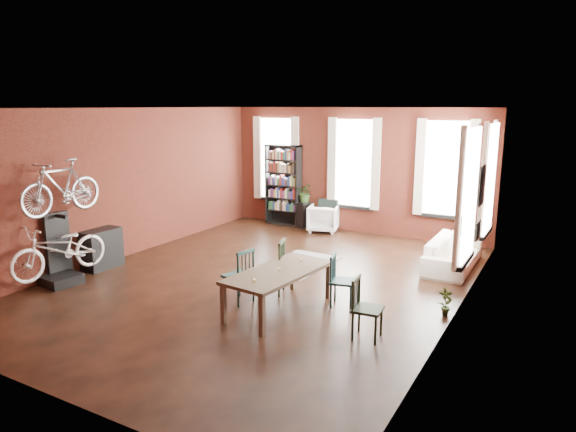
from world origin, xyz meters
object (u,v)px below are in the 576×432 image
Objects in this scene: console_table at (102,249)px; bookshelf at (283,185)px; dining_chair_a at (239,275)px; white_armchair at (323,217)px; plant_stand at (303,215)px; dining_chair_d at (343,281)px; bike_trainer at (61,279)px; dining_table at (279,290)px; cream_sofa at (453,248)px; bicycle_floor at (58,226)px; dining_chair_b at (271,267)px; dining_chair_c at (368,309)px.

bookshelf is at bearing 76.17° from console_table.
bookshelf is at bearing -144.76° from dining_chair_a.
plant_stand is (-0.70, 0.20, -0.04)m from white_armchair.
bike_trainer is (-4.98, -1.57, -0.34)m from dining_chair_d.
dining_chair_d reaches higher than console_table.
dining_table is 2.27× the size of dining_chair_d.
dining_chair_d is at bearing -55.90° from plant_stand.
cream_sofa is at bearing -21.45° from plant_stand.
plant_stand is 6.53m from bicycle_floor.
white_armchair is at bearing 114.48° from dining_table.
dining_chair_b is 1.34m from dining_chair_d.
dining_chair_b is at bearing -68.80° from plant_stand.
dining_chair_d is (1.34, 0.05, -0.05)m from dining_chair_b.
dining_chair_d is 5.14m from white_armchair.
bike_trainer is (-3.64, -1.52, -0.39)m from dining_chair_b.
console_table is 5.54m from plant_stand.
dining_chair_c is 1.29× the size of plant_stand.
dining_chair_d is 5.11m from console_table.
bicycle_floor is (-3.64, -1.49, 0.63)m from dining_chair_b.
dining_chair_b is at bearing 140.80° from cream_sofa.
bookshelf is at bearing -169.61° from dining_chair_b.
dining_table is 6.17m from bookshelf.
dining_chair_b reaches higher than dining_chair_d.
dining_chair_b is at bearing 88.89° from white_armchair.
console_table is at bearing 119.33° from cream_sofa.
bicycle_floor is at bearing -106.08° from plant_stand.
white_armchair is at bearing 177.09° from dining_chair_b.
dining_chair_a is 1.05× the size of dining_chair_c.
plant_stand is at bearing 68.55° from cream_sofa.
dining_chair_c is 1.15× the size of white_armchair.
dining_chair_d is (0.83, 0.65, 0.10)m from dining_table.
bookshelf is (-2.46, 4.75, 0.62)m from dining_chair_b.
dining_chair_c is at bearing 96.75° from dining_chair_a.
dining_table is 5.85m from plant_stand.
dining_chair_a is at bearing 84.42° from white_armchair.
dining_table is 0.79m from dining_chair_a.
console_table is at bearing -103.83° from bookshelf.
dining_chair_d is 3.21m from cream_sofa.
console_table is at bearing 80.47° from dining_chair_c.
bookshelf is 2.75× the size of console_table.
plant_stand is (1.80, 6.27, 0.25)m from bike_trainer.
dining_chair_d is at bearing 44.87° from dining_table.
dining_chair_d is 1.41× the size of bike_trainer.
dining_chair_b reaches higher than dining_chair_a.
bicycle_floor is (0.11, -1.03, 0.71)m from console_table.
dining_table is at bearing 12.44° from bike_trainer.
dining_chair_c is 5.88m from console_table.
bicycle_floor is at bearing 52.28° from white_armchair.
dining_chair_b is 4.69m from white_armchair.
console_table is at bearing -110.10° from plant_stand.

